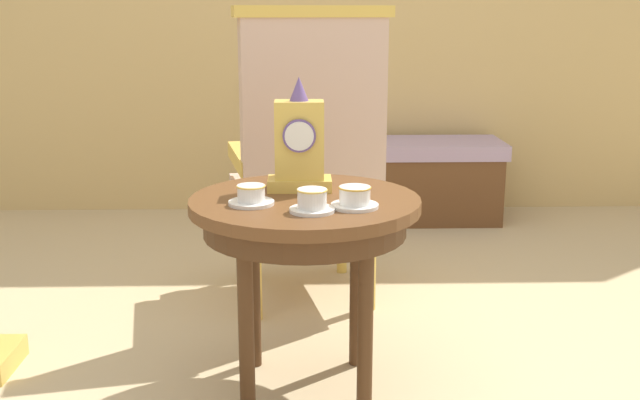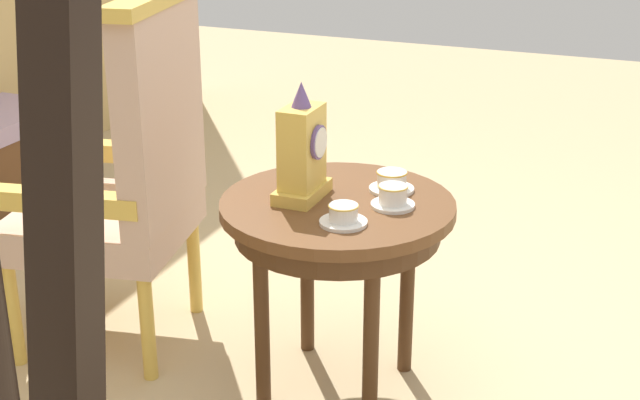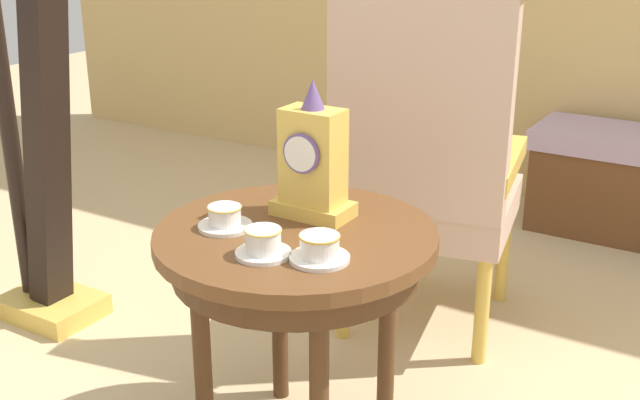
% 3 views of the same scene
% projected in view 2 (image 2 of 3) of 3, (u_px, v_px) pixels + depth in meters
% --- Properties ---
extents(ground_plane, '(10.00, 10.00, 0.00)m').
position_uv_depth(ground_plane, '(339.00, 393.00, 2.72)').
color(ground_plane, tan).
extents(side_table, '(0.67, 0.67, 0.60)m').
position_uv_depth(side_table, '(337.00, 226.00, 2.57)').
color(side_table, brown).
rests_on(side_table, ground).
extents(teacup_left, '(0.13, 0.13, 0.06)m').
position_uv_depth(teacup_left, '(343.00, 216.00, 2.38)').
color(teacup_left, white).
rests_on(teacup_left, side_table).
extents(teacup_right, '(0.12, 0.12, 0.06)m').
position_uv_depth(teacup_right, '(393.00, 197.00, 2.50)').
color(teacup_right, white).
rests_on(teacup_right, side_table).
extents(teacup_center, '(0.13, 0.13, 0.06)m').
position_uv_depth(teacup_center, '(392.00, 182.00, 2.61)').
color(teacup_center, white).
rests_on(teacup_center, side_table).
extents(mantel_clock, '(0.19, 0.11, 0.34)m').
position_uv_depth(mantel_clock, '(302.00, 153.00, 2.52)').
color(mantel_clock, gold).
rests_on(mantel_clock, side_table).
extents(armchair, '(0.63, 0.62, 1.14)m').
position_uv_depth(armchair, '(129.00, 170.00, 2.81)').
color(armchair, '#CCA893').
rests_on(armchair, ground).
extents(harp, '(0.40, 0.24, 1.79)m').
position_uv_depth(harp, '(48.00, 325.00, 1.64)').
color(harp, gold).
rests_on(harp, ground).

